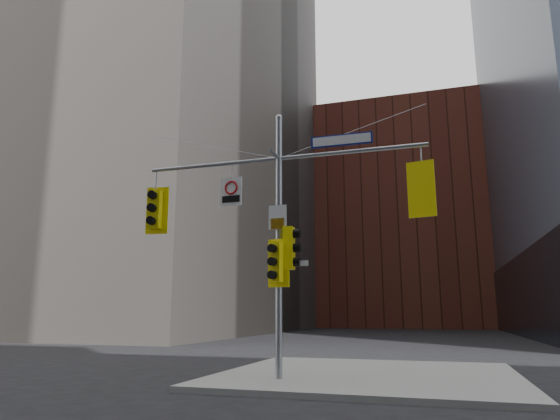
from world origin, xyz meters
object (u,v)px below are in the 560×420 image
Objects in this scene: signal_assembly at (279,214)px; traffic_light_west_arm at (155,209)px; street_sign_blade at (341,140)px; traffic_light_pole_side at (291,248)px; traffic_light_pole_front at (276,262)px; traffic_light_east_arm at (423,190)px; regulatory_sign_arm at (231,191)px.

traffic_light_west_arm is at bearing 179.79° from signal_assembly.
traffic_light_west_arm is 5.85m from street_sign_blade.
traffic_light_pole_side is 3.21m from street_sign_blade.
street_sign_blade is at bearing 18.31° from traffic_light_pole_front.
traffic_light_east_arm is 3.72m from traffic_light_pole_side.
traffic_light_pole_front is 1.57× the size of regulatory_sign_arm.
traffic_light_west_arm is 1.75× the size of regulatory_sign_arm.
traffic_light_west_arm reaches higher than traffic_light_pole_side.
regulatory_sign_arm is (-3.18, -0.02, -1.17)m from street_sign_blade.
traffic_light_pole_front is at bearing -12.44° from traffic_light_west_arm.
traffic_light_east_arm reaches higher than traffic_light_pole_side.
traffic_light_pole_side is 0.68× the size of street_sign_blade.
traffic_light_west_arm is 2.49m from regulatory_sign_arm.
traffic_light_pole_front is (3.87, -0.28, -1.71)m from traffic_light_west_arm.
signal_assembly reaches higher than street_sign_blade.
street_sign_blade reaches higher than traffic_light_pole_front.
traffic_light_east_arm is 1.75× the size of regulatory_sign_arm.
street_sign_blade reaches higher than traffic_light_pole_side.
signal_assembly reaches higher than traffic_light_east_arm.
traffic_light_pole_side reaches higher than traffic_light_pole_front.
regulatory_sign_arm is at bearing 12.45° from traffic_light_east_arm.
traffic_light_east_arm is at bearing -0.90° from street_sign_blade.
regulatory_sign_arm is at bearing -9.08° from traffic_light_west_arm.
regulatory_sign_arm reaches higher than traffic_light_pole_front.
traffic_light_pole_side is 0.58m from traffic_light_pole_front.
traffic_light_east_arm is at bearing -92.49° from traffic_light_pole_side.
traffic_light_pole_front is at bearing -89.78° from signal_assembly.
traffic_light_west_arm is 4.24m from traffic_light_pole_front.
traffic_light_pole_front is 3.72m from street_sign_blade.
traffic_light_pole_front is (-0.33, -0.28, -0.40)m from traffic_light_pole_side.
street_sign_blade reaches higher than regulatory_sign_arm.
traffic_light_west_arm is at bearing 12.12° from traffic_light_east_arm.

